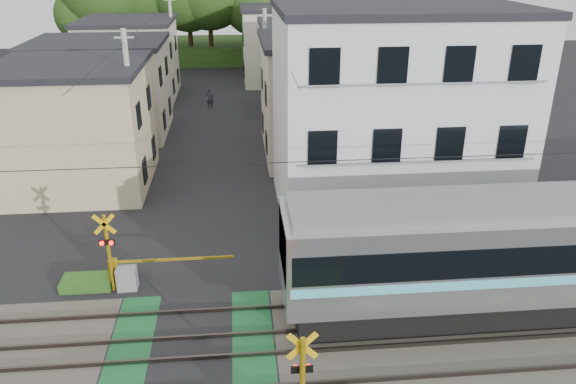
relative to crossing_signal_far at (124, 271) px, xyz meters
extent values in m
plane|color=black|center=(2.59, -3.65, -0.71)|extent=(120.00, 120.00, 0.00)
cube|color=#47423A|center=(2.59, -3.65, -0.71)|extent=(120.00, 6.00, 0.00)
cube|color=black|center=(2.59, -3.65, -0.71)|extent=(5.20, 120.00, 0.00)
cube|color=#145126|center=(0.69, -3.65, -0.70)|extent=(1.30, 6.00, 0.00)
cube|color=#145126|center=(4.49, -3.65, -0.70)|extent=(1.30, 6.00, 0.00)
cube|color=#3F3833|center=(2.59, -4.15, -0.64)|extent=(120.00, 0.08, 0.14)
cube|color=#3F3833|center=(2.59, -3.15, -0.64)|extent=(120.00, 0.08, 0.14)
cube|color=#3F3833|center=(2.59, -1.75, -0.64)|extent=(120.00, 0.08, 0.14)
cube|color=black|center=(15.43, -2.45, -0.22)|extent=(19.04, 2.62, 0.99)
cube|color=black|center=(8.48, -2.45, -0.38)|extent=(2.64, 2.42, 0.66)
cube|color=black|center=(5.56, -2.45, 2.14)|extent=(0.10, 2.65, 1.72)
cube|color=yellow|center=(5.59, -7.15, 1.99)|extent=(0.77, 0.05, 0.77)
cube|color=yellow|center=(5.59, -7.15, 1.99)|extent=(0.77, 0.05, 0.77)
cube|color=black|center=(5.59, -7.15, 1.29)|extent=(0.55, 0.05, 0.20)
sphere|color=#FF0C07|center=(5.43, -7.09, 1.29)|extent=(0.16, 0.16, 0.16)
sphere|color=#FF0C07|center=(5.75, -7.09, 1.29)|extent=(0.16, 0.16, 0.16)
cylinder|color=yellow|center=(-0.41, -0.05, 0.79)|extent=(0.14, 0.14, 3.00)
cube|color=yellow|center=(-0.41, -0.15, 1.99)|extent=(0.77, 0.05, 0.77)
cube|color=yellow|center=(-0.41, -0.15, 1.99)|extent=(0.77, 0.05, 0.77)
cube|color=black|center=(-0.41, -0.15, 1.29)|extent=(0.55, 0.05, 0.20)
sphere|color=#FF0C07|center=(-0.57, -0.21, 1.29)|extent=(0.16, 0.16, 0.16)
sphere|color=#FF0C07|center=(-0.25, -0.21, 1.29)|extent=(0.16, 0.16, 0.16)
cube|color=gray|center=(0.09, -0.05, -0.26)|extent=(0.70, 0.50, 0.90)
cube|color=yellow|center=(-0.41, 0.20, -0.16)|extent=(0.30, 0.30, 1.10)
cube|color=yellow|center=(1.84, 0.20, 0.29)|extent=(4.20, 0.08, 0.08)
cube|color=silver|center=(11.09, 5.85, 3.79)|extent=(10.00, 8.00, 9.00)
cube|color=black|center=(11.09, 5.85, 8.44)|extent=(10.20, 8.16, 0.30)
cube|color=black|center=(7.39, 1.82, 0.79)|extent=(1.10, 0.06, 1.40)
cube|color=black|center=(9.84, 1.82, 0.79)|extent=(1.10, 0.06, 1.40)
cube|color=black|center=(12.29, 1.82, 0.79)|extent=(1.10, 0.06, 1.40)
cube|color=black|center=(14.74, 1.82, 0.79)|extent=(1.10, 0.06, 1.40)
cube|color=gray|center=(11.09, 1.60, 0.19)|extent=(9.00, 0.06, 0.08)
cube|color=black|center=(7.39, 1.82, 3.79)|extent=(1.10, 0.06, 1.40)
cube|color=black|center=(9.84, 1.82, 3.79)|extent=(1.10, 0.06, 1.40)
cube|color=black|center=(12.29, 1.82, 3.79)|extent=(1.10, 0.06, 1.40)
cube|color=black|center=(14.74, 1.82, 3.79)|extent=(1.10, 0.06, 1.40)
cube|color=gray|center=(11.09, 1.60, 3.19)|extent=(9.00, 0.06, 0.08)
cube|color=black|center=(7.39, 1.82, 6.79)|extent=(1.10, 0.06, 1.40)
cube|color=black|center=(9.84, 1.82, 6.79)|extent=(1.10, 0.06, 1.40)
cube|color=black|center=(12.29, 1.82, 6.79)|extent=(1.10, 0.06, 1.40)
cube|color=black|center=(14.74, 1.82, 6.79)|extent=(1.10, 0.06, 1.40)
cube|color=gray|center=(11.09, 1.60, 6.19)|extent=(9.00, 0.06, 0.08)
cube|color=#C7B88C|center=(-3.91, 10.35, 2.29)|extent=(7.00, 7.00, 6.00)
cube|color=black|center=(-3.91, 10.35, 5.44)|extent=(7.35, 7.35, 0.30)
cube|color=black|center=(-0.38, 8.60, 0.59)|extent=(0.06, 1.00, 1.20)
cube|color=black|center=(-0.38, 12.10, 0.59)|extent=(0.06, 1.00, 1.20)
cube|color=black|center=(-0.38, 8.60, 3.39)|extent=(0.06, 1.00, 1.20)
cube|color=black|center=(-0.38, 12.10, 3.39)|extent=(0.06, 1.00, 1.20)
cube|color=beige|center=(9.39, 14.35, 2.54)|extent=(7.00, 8.00, 6.50)
cube|color=black|center=(9.39, 14.35, 5.94)|extent=(7.35, 8.40, 0.30)
cube|color=black|center=(5.86, 12.35, 0.59)|extent=(0.06, 1.00, 1.20)
cube|color=black|center=(5.86, 16.35, 0.59)|extent=(0.06, 1.00, 1.20)
cube|color=black|center=(5.86, 12.35, 3.39)|extent=(0.06, 1.00, 1.20)
cube|color=black|center=(5.86, 16.35, 3.39)|extent=(0.06, 1.00, 1.20)
cube|color=beige|center=(-4.41, 19.35, 2.19)|extent=(8.00, 7.00, 5.80)
cube|color=black|center=(-4.41, 19.35, 5.24)|extent=(8.40, 7.35, 0.30)
cube|color=black|center=(-0.38, 17.60, 0.59)|extent=(0.06, 1.00, 1.20)
cube|color=black|center=(-0.38, 21.10, 0.59)|extent=(0.06, 1.00, 1.20)
cube|color=black|center=(-0.38, 17.60, 3.39)|extent=(0.06, 1.00, 1.20)
cube|color=black|center=(-0.38, 21.10, 3.39)|extent=(0.06, 1.00, 1.20)
cube|color=#A3A5A8|center=(9.79, 24.35, 2.39)|extent=(7.00, 7.00, 6.20)
cube|color=black|center=(9.79, 24.35, 5.64)|extent=(7.35, 7.35, 0.30)
cube|color=black|center=(6.26, 22.60, 0.59)|extent=(0.06, 1.00, 1.20)
cube|color=black|center=(6.26, 26.10, 0.59)|extent=(0.06, 1.00, 1.20)
cube|color=black|center=(6.26, 22.60, 3.39)|extent=(0.06, 1.00, 1.20)
cube|color=black|center=(6.26, 26.10, 3.39)|extent=(0.06, 1.00, 1.20)
cube|color=beige|center=(-4.21, 29.35, 2.29)|extent=(7.00, 8.00, 6.00)
cube|color=black|center=(-4.21, 29.35, 5.44)|extent=(7.35, 8.40, 0.30)
cube|color=black|center=(-0.68, 27.35, 0.59)|extent=(0.06, 1.00, 1.20)
cube|color=black|center=(-0.68, 31.35, 0.59)|extent=(0.06, 1.00, 1.20)
cube|color=black|center=(-0.68, 27.35, 3.39)|extent=(0.06, 1.00, 1.20)
cube|color=black|center=(-0.68, 31.35, 3.39)|extent=(0.06, 1.00, 1.20)
cube|color=beige|center=(9.09, 34.35, 2.49)|extent=(8.00, 7.00, 6.40)
cube|color=black|center=(9.09, 34.35, 5.84)|extent=(8.40, 7.35, 0.30)
cube|color=black|center=(5.06, 32.60, 0.59)|extent=(0.06, 1.00, 1.20)
cube|color=black|center=(5.06, 36.10, 0.59)|extent=(0.06, 1.00, 1.20)
cube|color=black|center=(5.06, 32.60, 3.39)|extent=(0.06, 1.00, 1.20)
cube|color=black|center=(5.06, 36.10, 3.39)|extent=(0.06, 1.00, 1.20)
cube|color=#2A4A18|center=(2.59, 46.35, 0.29)|extent=(40.00, 10.00, 2.00)
cylinder|color=#332114|center=(-10.66, 42.42, 1.32)|extent=(0.50, 0.50, 4.07)
sphere|color=#2A4A18|center=(-10.66, 42.42, 4.58)|extent=(5.70, 5.70, 5.70)
cylinder|color=#332114|center=(-8.54, 42.34, 2.20)|extent=(0.50, 0.50, 5.83)
cylinder|color=#332114|center=(-4.86, 43.91, 2.19)|extent=(0.50, 0.50, 5.80)
cylinder|color=#332114|center=(-0.27, 43.02, 2.16)|extent=(0.50, 0.50, 5.75)
cylinder|color=#332114|center=(1.87, 42.70, 2.29)|extent=(0.50, 0.50, 6.00)
cylinder|color=#332114|center=(6.56, 42.29, 1.80)|extent=(0.50, 0.50, 5.03)
sphere|color=#2A4A18|center=(6.56, 42.29, 5.83)|extent=(7.04, 7.04, 7.04)
cylinder|color=#332114|center=(9.03, 46.77, 1.37)|extent=(0.50, 0.50, 4.16)
sphere|color=#2A4A18|center=(9.03, 46.77, 4.70)|extent=(5.83, 5.83, 5.83)
cylinder|color=#332114|center=(12.33, 46.99, 2.26)|extent=(0.50, 0.50, 5.94)
cylinder|color=#332114|center=(15.88, 45.38, 2.01)|extent=(0.50, 0.50, 5.44)
cube|color=black|center=(8.59, -2.45, 4.89)|extent=(60.00, 0.02, 0.02)
cylinder|color=#A5A5A0|center=(-0.81, 9.35, 3.29)|extent=(0.26, 0.26, 8.00)
cube|color=#A5A5A0|center=(-0.81, 9.35, 6.89)|extent=(0.90, 0.08, 0.08)
cylinder|color=#A5A5A0|center=(6.19, 18.35, 3.29)|extent=(0.26, 0.26, 8.00)
cube|color=#A5A5A0|center=(6.19, 18.35, 6.89)|extent=(0.90, 0.08, 0.08)
cylinder|color=#A5A5A0|center=(-0.81, 30.35, 3.29)|extent=(0.26, 0.26, 8.00)
cube|color=#A5A5A0|center=(-0.81, 30.35, 6.89)|extent=(0.90, 0.08, 0.08)
cube|color=black|center=(-0.81, 19.85, 6.69)|extent=(0.02, 42.00, 0.02)
cube|color=black|center=(6.19, 19.85, 6.69)|extent=(0.02, 42.00, 0.02)
imported|color=#2F323B|center=(2.20, 25.31, 0.07)|extent=(0.63, 0.46, 1.57)
cube|color=#2D5E1E|center=(-1.41, 0.25, -0.53)|extent=(1.80, 1.00, 0.36)
cube|color=#2D5E1E|center=(7.19, -0.45, -0.56)|extent=(1.50, 0.90, 0.30)
camera|label=1|loc=(4.24, -17.81, 10.62)|focal=35.00mm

